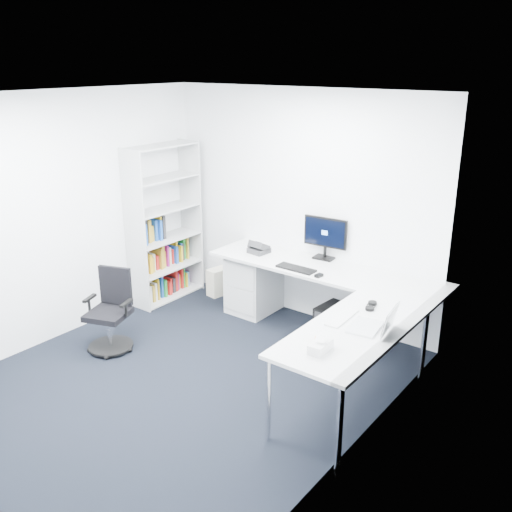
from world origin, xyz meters
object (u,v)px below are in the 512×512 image
Objects in this scene: l_desk at (305,311)px; task_chair at (108,312)px; bookshelf at (164,223)px; monitor at (325,238)px; laptop at (366,315)px.

l_desk is 2.11m from task_chair.
bookshelf is 2.10m from monitor.
monitor reaches higher than task_chair.
task_chair is at bearing -131.12° from monitor.
bookshelf is at bearing 178.68° from l_desk.
bookshelf is (-2.17, 0.05, 0.60)m from l_desk.
l_desk is 1.36× the size of bookshelf.
bookshelf is 1.61m from task_chair.
monitor is at bearing 123.65° from laptop.
monitor is at bearing 33.47° from task_chair.
task_chair is at bearing -140.03° from l_desk.
monitor is at bearing 103.56° from l_desk.
monitor is at bearing 15.86° from bookshelf.
laptop reaches higher than l_desk.
bookshelf is at bearing 158.39° from laptop.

